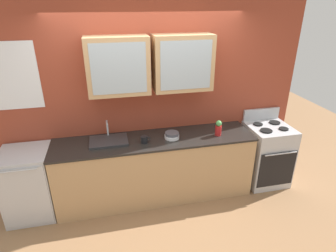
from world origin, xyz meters
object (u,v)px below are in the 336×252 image
cup_near_sink (144,140)px  dishwasher (29,184)px  stove_range (266,154)px  sink_faucet (109,140)px  vase (218,128)px  bowl_stack (172,135)px

cup_near_sink → dishwasher: size_ratio=0.14×
stove_range → sink_faucet: bearing=178.7°
dishwasher → vase: bearing=-1.7°
bowl_stack → vase: size_ratio=0.91×
stove_range → dishwasher: (-3.39, -0.00, -0.01)m
cup_near_sink → dishwasher: cup_near_sink is taller
sink_faucet → bowl_stack: sink_faucet is taller
bowl_stack → vase: (0.64, -0.05, 0.06)m
bowl_stack → vase: vase is taller
stove_range → sink_faucet: (-2.34, 0.05, 0.47)m
bowl_stack → cup_near_sink: cup_near_sink is taller
stove_range → bowl_stack: bearing=-178.9°
stove_range → bowl_stack: 1.58m
dishwasher → bowl_stack: bearing=-0.7°
sink_faucet → cup_near_sink: 0.48m
vase → dishwasher: bearing=178.3°
dishwasher → cup_near_sink: bearing=-2.8°
vase → cup_near_sink: vase is taller
stove_range → vase: 1.03m
stove_range → bowl_stack: size_ratio=5.60×
stove_range → vase: (-0.86, -0.08, 0.56)m
bowl_stack → sink_faucet: bearing=174.5°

